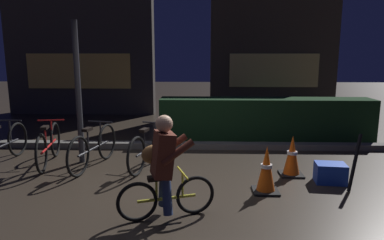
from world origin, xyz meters
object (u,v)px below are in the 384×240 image
(parked_bike_center_left, at_px, (94,148))
(cyclist, at_px, (164,167))
(traffic_cone_far, at_px, (292,156))
(parked_bike_center_right, at_px, (149,148))
(street_post, at_px, (78,93))
(parked_bike_left_mid, at_px, (49,145))
(traffic_cone_near, at_px, (266,170))
(blue_crate, at_px, (330,173))
(parked_bike_leftmost, at_px, (3,145))
(closed_umbrella, at_px, (355,163))

(parked_bike_center_left, height_order, cyclist, cyclist)
(traffic_cone_far, bearing_deg, parked_bike_center_right, 171.61)
(street_post, xyz_separation_m, traffic_cone_far, (3.62, -0.58, -0.93))
(parked_bike_center_left, bearing_deg, traffic_cone_far, -84.08)
(parked_bike_left_mid, bearing_deg, traffic_cone_near, -118.41)
(traffic_cone_near, height_order, blue_crate, traffic_cone_near)
(parked_bike_left_mid, relative_size, parked_bike_center_right, 1.03)
(parked_bike_center_right, bearing_deg, blue_crate, -87.78)
(parked_bike_center_right, bearing_deg, street_post, 94.67)
(parked_bike_leftmost, height_order, parked_bike_center_right, parked_bike_center_right)
(blue_crate, xyz_separation_m, closed_umbrella, (0.24, -0.25, 0.25))
(traffic_cone_far, bearing_deg, parked_bike_left_mid, 173.80)
(parked_bike_center_left, height_order, parked_bike_center_right, parked_bike_center_left)
(closed_umbrella, bearing_deg, blue_crate, 83.28)
(traffic_cone_near, distance_m, traffic_cone_far, 0.90)
(closed_umbrella, bearing_deg, parked_bike_leftmost, 119.23)
(parked_bike_leftmost, height_order, traffic_cone_far, parked_bike_leftmost)
(closed_umbrella, bearing_deg, traffic_cone_near, 136.12)
(parked_bike_left_mid, relative_size, traffic_cone_far, 2.47)
(parked_bike_left_mid, height_order, parked_bike_center_left, parked_bike_center_left)
(cyclist, distance_m, closed_umbrella, 2.81)
(cyclist, bearing_deg, parked_bike_left_mid, 120.06)
(street_post, distance_m, parked_bike_center_left, 0.99)
(traffic_cone_far, height_order, blue_crate, traffic_cone_far)
(parked_bike_center_right, xyz_separation_m, blue_crate, (2.87, -0.66, -0.19))
(traffic_cone_far, distance_m, closed_umbrella, 0.94)
(street_post, relative_size, traffic_cone_near, 3.72)
(traffic_cone_far, bearing_deg, blue_crate, -32.01)
(blue_crate, xyz_separation_m, cyclist, (-2.39, -1.22, 0.48))
(parked_bike_left_mid, xyz_separation_m, blue_crate, (4.66, -0.77, -0.19))
(parked_bike_center_right, relative_size, traffic_cone_near, 2.34)
(parked_bike_leftmost, xyz_separation_m, cyclist, (3.11, -2.01, 0.29))
(parked_bike_leftmost, height_order, cyclist, cyclist)
(parked_bike_leftmost, bearing_deg, street_post, -83.68)
(parked_bike_center_left, distance_m, traffic_cone_near, 2.96)
(cyclist, xyz_separation_m, closed_umbrella, (2.63, 0.97, -0.23))
(street_post, relative_size, parked_bike_leftmost, 1.55)
(traffic_cone_far, xyz_separation_m, closed_umbrella, (0.75, -0.57, 0.08))
(parked_bike_left_mid, bearing_deg, parked_bike_center_left, -110.00)
(parked_bike_left_mid, height_order, traffic_cone_near, parked_bike_left_mid)
(parked_bike_center_right, height_order, traffic_cone_far, parked_bike_center_right)
(parked_bike_leftmost, bearing_deg, traffic_cone_near, -103.34)
(blue_crate, bearing_deg, parked_bike_center_left, 170.67)
(parked_bike_center_left, bearing_deg, closed_umbrella, -90.92)
(traffic_cone_near, bearing_deg, street_post, 157.11)
(parked_bike_left_mid, xyz_separation_m, traffic_cone_near, (3.61, -1.17, -0.02))
(street_post, relative_size, parked_bike_center_left, 1.54)
(parked_bike_center_left, xyz_separation_m, cyclist, (1.42, -1.85, 0.28))
(parked_bike_leftmost, relative_size, traffic_cone_far, 2.46)
(parked_bike_left_mid, xyz_separation_m, closed_umbrella, (4.90, -1.02, 0.05))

